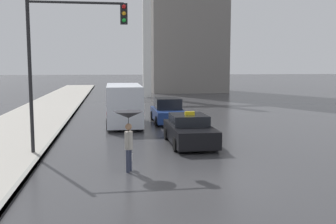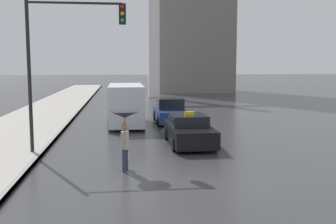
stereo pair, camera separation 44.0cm
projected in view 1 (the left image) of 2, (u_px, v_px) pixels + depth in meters
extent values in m
plane|color=#38383A|center=(188.00, 181.00, 12.24)|extent=(300.00, 300.00, 0.00)
cube|color=gray|center=(18.00, 186.00, 11.49)|extent=(0.16, 120.00, 0.17)
cube|color=black|center=(190.00, 133.00, 17.91)|extent=(1.80, 4.37, 0.73)
cube|color=black|center=(189.00, 119.00, 18.05)|extent=(1.58, 1.97, 0.46)
cylinder|color=black|center=(216.00, 143.00, 16.73)|extent=(0.20, 0.60, 0.60)
cylinder|color=black|center=(176.00, 144.00, 16.48)|extent=(0.20, 0.60, 0.60)
cylinder|color=black|center=(201.00, 133.00, 19.39)|extent=(0.20, 0.60, 0.60)
cylinder|color=black|center=(167.00, 134.00, 19.14)|extent=(0.20, 0.60, 0.60)
cube|color=yellow|center=(190.00, 113.00, 17.80)|extent=(0.44, 0.16, 0.16)
cube|color=navy|center=(168.00, 115.00, 24.89)|extent=(1.80, 4.27, 0.70)
cube|color=black|center=(168.00, 103.00, 25.01)|extent=(1.58, 1.92, 0.68)
cylinder|color=black|center=(185.00, 120.00, 23.74)|extent=(0.20, 0.60, 0.60)
cylinder|color=black|center=(157.00, 121.00, 23.49)|extent=(0.20, 0.60, 0.60)
cylinder|color=black|center=(178.00, 115.00, 26.34)|extent=(0.20, 0.60, 0.60)
cylinder|color=black|center=(152.00, 116.00, 26.09)|extent=(0.20, 0.60, 0.60)
cube|color=silver|center=(124.00, 104.00, 23.67)|extent=(2.05, 5.66, 2.28)
cube|color=black|center=(124.00, 97.00, 23.63)|extent=(2.06, 5.21, 0.59)
cube|color=red|center=(124.00, 108.00, 23.71)|extent=(2.07, 5.44, 0.14)
cylinder|color=black|center=(142.00, 124.00, 22.25)|extent=(0.21, 0.63, 0.63)
cylinder|color=black|center=(108.00, 124.00, 21.99)|extent=(0.21, 0.63, 0.63)
cylinder|color=black|center=(138.00, 116.00, 25.59)|extent=(0.21, 0.63, 0.63)
cylinder|color=black|center=(109.00, 117.00, 25.32)|extent=(0.21, 0.63, 0.63)
cylinder|color=#2D3347|center=(128.00, 161.00, 13.23)|extent=(0.16, 0.16, 0.77)
cylinder|color=#2D3347|center=(130.00, 160.00, 13.44)|extent=(0.16, 0.16, 0.77)
cylinder|color=gray|center=(129.00, 140.00, 13.25)|extent=(0.36, 0.36, 0.61)
sphere|color=#997051|center=(129.00, 127.00, 13.20)|extent=(0.23, 0.23, 0.23)
cylinder|color=gray|center=(127.00, 140.00, 13.08)|extent=(0.09, 0.09, 0.52)
cylinder|color=gray|center=(130.00, 138.00, 13.42)|extent=(0.09, 0.09, 0.52)
cone|color=#232328|center=(128.00, 115.00, 13.15)|extent=(1.01, 1.01, 0.23)
cylinder|color=black|center=(128.00, 125.00, 13.19)|extent=(0.02, 0.02, 0.67)
cube|color=white|center=(130.00, 158.00, 13.59)|extent=(0.16, 0.20, 0.28)
cylinder|color=black|center=(30.00, 77.00, 15.25)|extent=(0.14, 0.14, 6.32)
cylinder|color=black|center=(76.00, 2.00, 15.18)|extent=(3.66, 0.10, 0.10)
cube|color=black|center=(124.00, 14.00, 15.50)|extent=(0.28, 0.28, 0.80)
sphere|color=red|center=(124.00, 7.00, 15.31)|extent=(0.16, 0.16, 0.16)
sphere|color=orange|center=(124.00, 13.00, 15.34)|extent=(0.16, 0.16, 0.16)
sphere|color=green|center=(124.00, 20.00, 15.37)|extent=(0.16, 0.16, 0.16)
cube|color=white|center=(147.00, 13.00, 44.12)|extent=(0.90, 0.90, 18.87)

